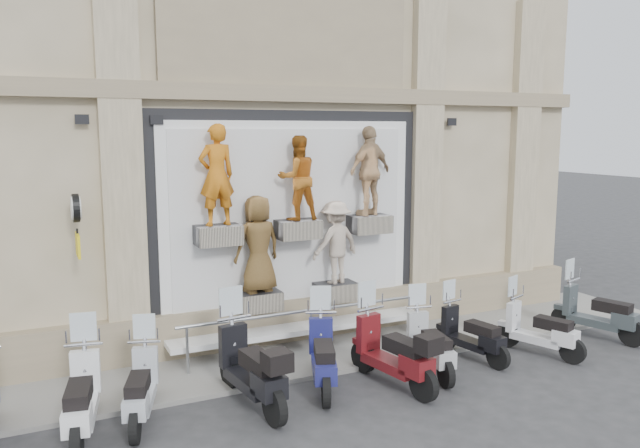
# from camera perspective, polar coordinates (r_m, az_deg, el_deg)

# --- Properties ---
(ground) EXTENTS (90.00, 90.00, 0.00)m
(ground) POSITION_cam_1_polar(r_m,az_deg,el_deg) (10.20, 4.02, -15.62)
(ground) COLOR #2D2D30
(ground) RESTS_ON ground
(sidewalk) EXTENTS (16.00, 2.20, 0.08)m
(sidewalk) POSITION_cam_1_polar(r_m,az_deg,el_deg) (11.92, -1.03, -11.73)
(sidewalk) COLOR gray
(sidewalk) RESTS_ON ground
(building) EXTENTS (14.00, 8.60, 12.00)m
(building) POSITION_cam_1_polar(r_m,az_deg,el_deg) (15.88, -8.64, 15.08)
(building) COLOR #C8B592
(building) RESTS_ON ground
(shop_vitrine) EXTENTS (5.60, 0.83, 4.30)m
(shop_vitrine) POSITION_cam_1_polar(r_m,az_deg,el_deg) (11.92, -2.08, 0.04)
(shop_vitrine) COLOR black
(shop_vitrine) RESTS_ON ground
(guard_rail) EXTENTS (5.06, 0.10, 0.93)m
(guard_rail) POSITION_cam_1_polar(r_m,az_deg,el_deg) (11.69, -0.83, -9.93)
(guard_rail) COLOR #9EA0A5
(guard_rail) RESTS_ON ground
(clock_sign_bracket) EXTENTS (0.10, 0.80, 1.02)m
(clock_sign_bracket) POSITION_cam_1_polar(r_m,az_deg,el_deg) (10.67, -21.40, 0.59)
(clock_sign_bracket) COLOR black
(clock_sign_bracket) RESTS_ON ground
(scooter_b) EXTENTS (0.91, 2.02, 1.58)m
(scooter_b) POSITION_cam_1_polar(r_m,az_deg,el_deg) (9.32, -21.04, -13.32)
(scooter_b) COLOR silver
(scooter_b) RESTS_ON ground
(scooter_c) EXTENTS (1.02, 1.84, 1.44)m
(scooter_c) POSITION_cam_1_polar(r_m,az_deg,el_deg) (9.52, -16.11, -13.06)
(scooter_c) COLOR #A4A9B2
(scooter_c) RESTS_ON ground
(scooter_d) EXTENTS (0.86, 2.17, 1.72)m
(scooter_d) POSITION_cam_1_polar(r_m,az_deg,el_deg) (9.66, -6.39, -11.55)
(scooter_d) COLOR black
(scooter_d) RESTS_ON ground
(scooter_e) EXTENTS (1.23, 1.99, 1.56)m
(scooter_e) POSITION_cam_1_polar(r_m,az_deg,el_deg) (10.25, 0.28, -10.77)
(scooter_e) COLOR navy
(scooter_e) RESTS_ON ground
(scooter_f) EXTENTS (0.93, 2.09, 1.64)m
(scooter_f) POSITION_cam_1_polar(r_m,az_deg,el_deg) (10.40, 6.63, -10.31)
(scooter_f) COLOR #570F12
(scooter_f) RESTS_ON ground
(scooter_g) EXTENTS (0.85, 1.85, 1.45)m
(scooter_g) POSITION_cam_1_polar(r_m,az_deg,el_deg) (11.05, 10.03, -9.76)
(scooter_g) COLOR #9FA2A6
(scooter_g) RESTS_ON ground
(scooter_h) EXTENTS (0.81, 1.77, 1.38)m
(scooter_h) POSITION_cam_1_polar(r_m,az_deg,el_deg) (11.84, 13.68, -8.78)
(scooter_h) COLOR black
(scooter_h) RESTS_ON ground
(scooter_i) EXTENTS (1.09, 1.82, 1.42)m
(scooter_i) POSITION_cam_1_polar(r_m,az_deg,el_deg) (12.42, 19.48, -8.13)
(scooter_i) COLOR silver
(scooter_i) RESTS_ON ground
(scooter_j) EXTENTS (1.12, 1.98, 1.54)m
(scooter_j) POSITION_cam_1_polar(r_m,az_deg,el_deg) (13.81, 24.10, -6.47)
(scooter_j) COLOR #2F3639
(scooter_j) RESTS_ON ground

